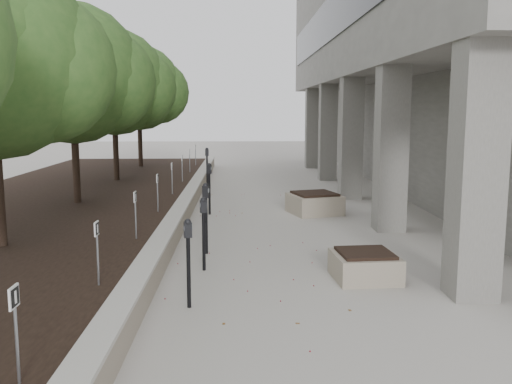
{
  "coord_description": "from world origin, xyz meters",
  "views": [
    {
      "loc": [
        -0.25,
        -7.54,
        2.97
      ],
      "look_at": [
        0.11,
        5.85,
        0.99
      ],
      "focal_mm": 39.39,
      "sensor_mm": 36.0,
      "label": 1
    }
  ],
  "objects": [
    {
      "name": "parking_sign_5",
      "position": [
        -2.35,
        9.5,
        0.88
      ],
      "size": [
        0.04,
        0.22,
        0.96
      ],
      "primitive_type": null,
      "color": "black",
      "rests_on": "planting_bed"
    },
    {
      "name": "planter_back",
      "position": [
        1.86,
        8.26,
        0.31
      ],
      "size": [
        1.63,
        1.63,
        0.61
      ],
      "primitive_type": null,
      "rotation": [
        0.0,
        0.0,
        0.29
      ],
      "color": "#A1947F",
      "rests_on": "ground"
    },
    {
      "name": "parking_sign_3",
      "position": [
        -2.35,
        3.5,
        0.88
      ],
      "size": [
        0.04,
        0.22,
        0.96
      ],
      "primitive_type": null,
      "color": "black",
      "rests_on": "planting_bed"
    },
    {
      "name": "parking_meter_4",
      "position": [
        -1.14,
        8.2,
        0.74
      ],
      "size": [
        0.17,
        0.14,
        1.47
      ],
      "primitive_type": null,
      "rotation": [
        0.0,
        0.0,
        -0.28
      ],
      "color": "black",
      "rests_on": "ground"
    },
    {
      "name": "parking_sign_8",
      "position": [
        -2.35,
        18.5,
        0.88
      ],
      "size": [
        0.04,
        0.22,
        0.96
      ],
      "primitive_type": null,
      "color": "black",
      "rests_on": "planting_bed"
    },
    {
      "name": "parking_sign_1",
      "position": [
        -2.35,
        -2.5,
        0.88
      ],
      "size": [
        0.04,
        0.22,
        0.96
      ],
      "primitive_type": null,
      "color": "black",
      "rests_on": "planting_bed"
    },
    {
      "name": "parking_meter_3",
      "position": [
        -0.97,
        3.82,
        0.74
      ],
      "size": [
        0.17,
        0.14,
        1.48
      ],
      "primitive_type": null,
      "rotation": [
        0.0,
        0.0,
        -0.27
      ],
      "color": "black",
      "rests_on": "ground"
    },
    {
      "name": "planter_front",
      "position": [
        1.92,
        1.96,
        0.25
      ],
      "size": [
        1.16,
        1.16,
        0.5
      ],
      "primitive_type": null,
      "rotation": [
        0.0,
        0.0,
        0.08
      ],
      "color": "#A1947F",
      "rests_on": "ground"
    },
    {
      "name": "parking_meter_5",
      "position": [
        -1.55,
        13.99,
        0.76
      ],
      "size": [
        0.17,
        0.13,
        1.51
      ],
      "primitive_type": null,
      "rotation": [
        0.0,
        0.0,
        0.2
      ],
      "color": "black",
      "rests_on": "ground"
    },
    {
      "name": "retaining_wall",
      "position": [
        -1.82,
        9.0,
        0.25
      ],
      "size": [
        0.39,
        26.0,
        0.5
      ],
      "primitive_type": null,
      "color": "#A1947F",
      "rests_on": "ground"
    },
    {
      "name": "berry_scatter",
      "position": [
        -0.1,
        5.0,
        0.01
      ],
      "size": [
        3.3,
        14.1,
        0.02
      ],
      "primitive_type": null,
      "color": "maroon",
      "rests_on": "ground"
    },
    {
      "name": "parking_sign_4",
      "position": [
        -2.35,
        6.5,
        0.88
      ],
      "size": [
        0.04,
        0.22,
        0.96
      ],
      "primitive_type": null,
      "color": "black",
      "rests_on": "planting_bed"
    },
    {
      "name": "crabapple_tree_5",
      "position": [
        -4.8,
        18.0,
        3.12
      ],
      "size": [
        4.6,
        4.0,
        5.44
      ],
      "primitive_type": null,
      "color": "#2F5620",
      "rests_on": "planting_bed"
    },
    {
      "name": "parking_sign_7",
      "position": [
        -2.35,
        15.5,
        0.88
      ],
      "size": [
        0.04,
        0.22,
        0.96
      ],
      "primitive_type": null,
      "color": "black",
      "rests_on": "planting_bed"
    },
    {
      "name": "parking_meter_1",
      "position": [
        -1.04,
        0.62,
        0.68
      ],
      "size": [
        0.15,
        0.13,
        1.37
      ],
      "primitive_type": null,
      "rotation": [
        0.0,
        0.0,
        0.24
      ],
      "color": "black",
      "rests_on": "ground"
    },
    {
      "name": "parking_sign_6",
      "position": [
        -2.35,
        12.5,
        0.88
      ],
      "size": [
        0.04,
        0.22,
        0.96
      ],
      "primitive_type": null,
      "color": "black",
      "rests_on": "planting_bed"
    },
    {
      "name": "crabapple_tree_4",
      "position": [
        -4.8,
        13.0,
        3.12
      ],
      "size": [
        4.6,
        4.0,
        5.44
      ],
      "primitive_type": null,
      "color": "#2F5620",
      "rests_on": "planting_bed"
    },
    {
      "name": "planting_bed",
      "position": [
        -5.5,
        9.0,
        0.2
      ],
      "size": [
        7.0,
        26.0,
        0.4
      ],
      "primitive_type": "cube",
      "color": "black",
      "rests_on": "ground"
    },
    {
      "name": "parking_sign_2",
      "position": [
        -2.35,
        0.5,
        0.88
      ],
      "size": [
        0.04,
        0.22,
        0.96
      ],
      "primitive_type": null,
      "color": "black",
      "rests_on": "planting_bed"
    },
    {
      "name": "ground",
      "position": [
        0.0,
        0.0,
        0.0
      ],
      "size": [
        90.0,
        90.0,
        0.0
      ],
      "primitive_type": "plane",
      "color": "#ACA79E",
      "rests_on": "ground"
    },
    {
      "name": "parking_meter_2",
      "position": [
        -0.94,
        2.6,
        0.69
      ],
      "size": [
        0.16,
        0.13,
        1.38
      ],
      "primitive_type": null,
      "rotation": [
        0.0,
        0.0,
        0.29
      ],
      "color": "black",
      "rests_on": "ground"
    },
    {
      "name": "crabapple_tree_3",
      "position": [
        -4.8,
        8.0,
        3.12
      ],
      "size": [
        4.6,
        4.0,
        5.44
      ],
      "primitive_type": null,
      "color": "#2F5620",
      "rests_on": "planting_bed"
    }
  ]
}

